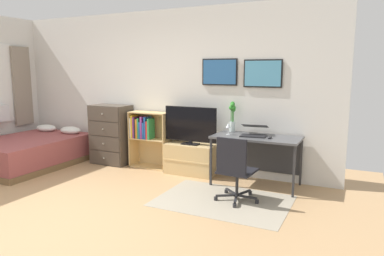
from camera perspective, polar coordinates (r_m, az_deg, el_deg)
The scene contains 14 objects.
ground_plane at distance 4.70m, azimuth -20.67°, elevation -12.51°, with size 7.20×7.20×0.00m, color tan.
wall_back_with_posters at distance 6.29m, azimuth -4.99°, elevation 6.10°, with size 6.12×0.09×2.70m.
area_rug at distance 4.79m, azimuth 4.97°, elevation -11.48°, with size 1.70×1.20×0.01m, color #9E937F.
bed at distance 7.06m, azimuth -24.54°, elevation -3.41°, with size 1.47×1.96×0.62m.
dresser at distance 6.67m, azimuth -12.79°, elevation -1.00°, with size 0.71×0.46×1.07m.
bookshelf at distance 6.29m, azimuth -7.25°, elevation -1.02°, with size 0.71×0.30×0.98m.
tv_stand at distance 5.89m, azimuth -0.18°, elevation -4.98°, with size 0.82×0.41×0.50m.
television at distance 5.76m, azimuth -0.28°, elevation 0.38°, with size 0.91×0.16×0.62m.
desk at distance 5.39m, azimuth 10.49°, elevation -2.52°, with size 1.26×0.64×0.74m.
office_chair at distance 4.63m, azimuth 6.82°, elevation -6.34°, with size 0.57×0.58×0.86m.
laptop at distance 5.34m, azimuth 9.91°, elevation -0.50°, with size 0.42×0.44×0.16m.
computer_mouse at distance 5.15m, azimuth 12.32°, elevation -1.47°, with size 0.06×0.10×0.03m, color #262628.
bamboo_vase at distance 5.60m, azimuth 6.49°, elevation 1.99°, with size 0.11×0.11×0.47m.
wine_glass at distance 5.35m, azimuth 5.82°, elevation 0.37°, with size 0.07×0.07×0.18m.
Camera 1 is at (3.23, -2.96, 1.69)m, focal length 33.37 mm.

